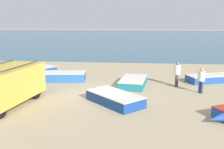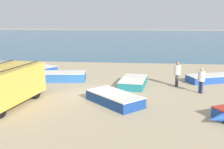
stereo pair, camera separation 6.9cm
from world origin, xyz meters
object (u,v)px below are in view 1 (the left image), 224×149
at_px(fisherman_0, 201,78).
at_px(fishing_rowboat_4, 62,76).
at_px(fishing_rowboat_0, 38,68).
at_px(fisherman_2, 177,72).
at_px(parked_van, 4,85).
at_px(fishing_rowboat_1, 217,78).
at_px(fishing_rowboat_5, 113,98).
at_px(fishing_rowboat_3, 134,82).

bearing_deg(fisherman_0, fishing_rowboat_4, 121.75).
height_order(fishing_rowboat_0, fishing_rowboat_4, fishing_rowboat_4).
bearing_deg(fishing_rowboat_0, fisherman_2, 10.26).
height_order(fishing_rowboat_4, fisherman_0, fisherman_0).
relative_size(parked_van, fishing_rowboat_1, 1.06).
relative_size(parked_van, fisherman_0, 3.38).
bearing_deg(fishing_rowboat_1, fishing_rowboat_5, -160.69).
xyz_separation_m(parked_van, fishing_rowboat_5, (5.84, 1.02, -0.85)).
bearing_deg(fishing_rowboat_1, fishing_rowboat_3, 176.84).
height_order(fishing_rowboat_0, fisherman_2, fisherman_2).
relative_size(fishing_rowboat_0, fishing_rowboat_3, 1.18).
relative_size(fishing_rowboat_3, fishing_rowboat_5, 1.06).
bearing_deg(fisherman_0, fishing_rowboat_1, 15.86).
distance_m(fishing_rowboat_0, fishing_rowboat_5, 11.65).
bearing_deg(fisherman_0, fishing_rowboat_3, 116.46).
xyz_separation_m(fishing_rowboat_1, fisherman_2, (-3.26, -1.81, 0.78)).
distance_m(fishing_rowboat_0, fisherman_2, 12.69).
distance_m(fishing_rowboat_3, fishing_rowboat_4, 5.56).
height_order(fishing_rowboat_1, fishing_rowboat_5, fishing_rowboat_5).
distance_m(fishing_rowboat_5, fisherman_0, 5.99).
bearing_deg(fishing_rowboat_4, parked_van, 71.00).
xyz_separation_m(parked_van, fisherman_0, (11.21, 3.60, -0.16)).
distance_m(fishing_rowboat_3, fisherman_0, 4.63).
height_order(fishing_rowboat_1, fisherman_0, fisherman_0).
xyz_separation_m(parked_van, fishing_rowboat_1, (13.19, 7.01, -0.87)).
xyz_separation_m(fishing_rowboat_0, fishing_rowboat_3, (8.82, -4.59, 0.01)).
distance_m(fishing_rowboat_5, fisherman_2, 5.88).
bearing_deg(fishing_rowboat_1, fishing_rowboat_0, 149.96).
height_order(fishing_rowboat_0, fisherman_0, fisherman_0).
relative_size(fishing_rowboat_1, fishing_rowboat_4, 1.31).
bearing_deg(fishing_rowboat_4, fisherman_0, 160.02).
bearing_deg(fishing_rowboat_5, fisherman_2, -88.83).
bearing_deg(fishing_rowboat_0, parked_van, -47.71).
relative_size(parked_van, fishing_rowboat_0, 1.21).
xyz_separation_m(fisherman_0, fisherman_2, (-1.29, 1.60, 0.07)).
height_order(parked_van, fishing_rowboat_0, parked_van).
distance_m(parked_van, fishing_rowboat_0, 9.94).
bearing_deg(fishing_rowboat_4, fishing_rowboat_1, 178.75).
bearing_deg(parked_van, fisherman_2, -53.59).
bearing_deg(fishing_rowboat_4, fishing_rowboat_0, -53.34).
bearing_deg(fisherman_0, fisherman_2, 84.83).
xyz_separation_m(fishing_rowboat_3, fishing_rowboat_5, (-1.06, -4.10, 0.02)).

